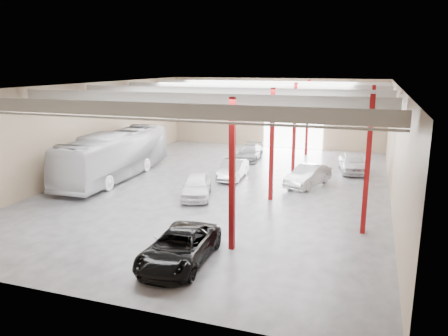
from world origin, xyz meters
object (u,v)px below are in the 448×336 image
Objects in this scene: black_sedan at (179,247)px; car_right_near at (308,176)px; coach_bus at (115,155)px; car_row_a at (196,186)px; car_right_far at (352,162)px; car_row_c at (250,152)px; car_row_b at (233,169)px.

black_sedan is 14.57m from car_right_near.
car_row_a is (7.65, -2.63, -0.99)m from coach_bus.
car_row_c is at bearing 158.09° from car_right_far.
black_sedan is at bearing -118.22° from car_right_far.
car_right_near reaches higher than black_sedan.
car_right_near is at bearing -128.27° from car_right_far.
car_row_b is at bearing 96.47° from black_sedan.
black_sedan is (10.63, -11.79, -1.01)m from coach_bus.
car_row_b is at bearing -162.73° from car_right_near.
car_row_a is 0.98× the size of car_right_near.
car_right_far is at bearing 70.16° from black_sedan.
car_right_near is (3.44, 14.16, 0.01)m from black_sedan.
car_row_b is 0.96× the size of car_right_near.
car_row_b is 5.62m from car_right_near.
car_row_c is at bearing 91.75° from car_row_b.
car_right_far is (8.35, 5.00, 0.07)m from car_row_b.
car_right_far is (6.17, 19.36, 0.05)m from black_sedan.
car_row_c is 1.02× the size of car_right_near.
car_row_c is at bearing 47.69° from coach_bus.
car_row_c is (-0.60, 6.80, -0.04)m from car_row_b.
black_sedan reaches higher than car_row_b.
black_sedan is at bearing -84.67° from car_row_b.
coach_bus reaches higher than car_row_b.
car_right_far reaches higher than car_right_near.
car_row_b reaches higher than car_row_c.
coach_bus is 2.90× the size of car_row_b.
black_sedan is 20.32m from car_right_far.
coach_bus is 15.91m from black_sedan.
car_right_near is (6.42, 5.00, -0.01)m from car_row_a.
car_right_far reaches higher than black_sedan.
car_row_c is 1.00× the size of car_right_far.
coach_bus is 12.27m from car_row_c.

